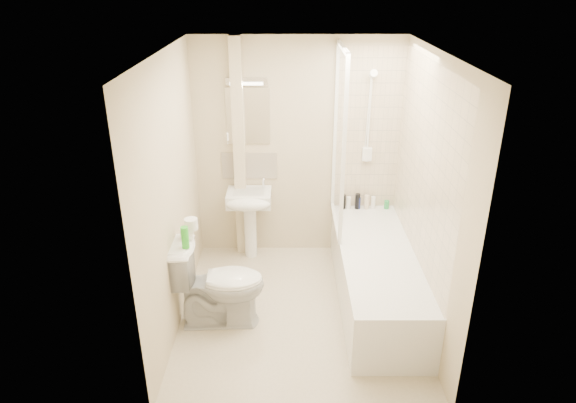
{
  "coord_description": "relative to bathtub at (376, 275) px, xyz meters",
  "views": [
    {
      "loc": [
        -0.11,
        -4.02,
        2.96
      ],
      "look_at": [
        -0.1,
        0.2,
        1.07
      ],
      "focal_mm": 32.0,
      "sensor_mm": 36.0,
      "label": 1
    }
  ],
  "objects": [
    {
      "name": "bottle_cream",
      "position": [
        0.02,
        0.96,
        0.34
      ],
      "size": [
        0.06,
        0.06,
        0.16
      ],
      "primitive_type": "cylinder",
      "color": "beige",
      "rests_on": "bathtub"
    },
    {
      "name": "bottle_green",
      "position": [
        0.25,
        0.96,
        0.31
      ],
      "size": [
        0.05,
        0.05,
        0.09
      ],
      "primitive_type": "cylinder",
      "color": "green",
      "rests_on": "bathtub"
    },
    {
      "name": "bathtub",
      "position": [
        0.0,
        0.0,
        0.0
      ],
      "size": [
        0.7,
        2.1,
        0.55
      ],
      "color": "white",
      "rests_on": "ground"
    },
    {
      "name": "bottle_blue",
      "position": [
        -0.07,
        0.96,
        0.33
      ],
      "size": [
        0.05,
        0.05,
        0.13
      ],
      "primitive_type": "cylinder",
      "color": "navy",
      "rests_on": "bathtub"
    },
    {
      "name": "bottle_black_a",
      "position": [
        -0.24,
        0.96,
        0.34
      ],
      "size": [
        0.05,
        0.05,
        0.16
      ],
      "primitive_type": "cylinder",
      "color": "black",
      "rests_on": "bathtub"
    },
    {
      "name": "bottle_black_b",
      "position": [
        -0.08,
        0.96,
        0.35
      ],
      "size": [
        0.05,
        0.05,
        0.17
      ],
      "primitive_type": "cylinder",
      "color": "black",
      "rests_on": "bathtub"
    },
    {
      "name": "shower_screen",
      "position": [
        -0.35,
        0.6,
        1.16
      ],
      "size": [
        0.04,
        0.92,
        1.8
      ],
      "color": "white",
      "rests_on": "bathtub"
    },
    {
      "name": "pedestal_sink",
      "position": [
        -1.27,
        0.81,
        0.35
      ],
      "size": [
        0.47,
        0.45,
        0.91
      ],
      "color": "white",
      "rests_on": "ground"
    },
    {
      "name": "pipe_boxing",
      "position": [
        -1.37,
        0.99,
        0.91
      ],
      "size": [
        0.12,
        0.12,
        2.4
      ],
      "primitive_type": "cube",
      "color": "beige",
      "rests_on": "ground"
    },
    {
      "name": "tile_right",
      "position": [
        0.34,
        0.0,
        1.14
      ],
      "size": [
        0.01,
        2.1,
        1.75
      ],
      "primitive_type": "cube",
      "color": "beige",
      "rests_on": "wall_right"
    },
    {
      "name": "mirror",
      "position": [
        -1.27,
        1.04,
        1.29
      ],
      "size": [
        0.46,
        0.01,
        0.6
      ],
      "primitive_type": "cube",
      "color": "white",
      "rests_on": "wall_back"
    },
    {
      "name": "strip_light",
      "position": [
        -1.27,
        1.02,
        1.66
      ],
      "size": [
        0.42,
        0.07,
        0.07
      ],
      "primitive_type": "cube",
      "color": "silver",
      "rests_on": "wall_back"
    },
    {
      "name": "toilet_roll_lower",
      "position": [
        -1.74,
        -0.24,
        0.58
      ],
      "size": [
        0.12,
        0.12,
        0.1
      ],
      "primitive_type": "cylinder",
      "color": "white",
      "rests_on": "toilet"
    },
    {
      "name": "toilet_roll_upper",
      "position": [
        -1.69,
        -0.25,
        0.68
      ],
      "size": [
        0.12,
        0.12,
        0.1
      ],
      "primitive_type": "cylinder",
      "color": "white",
      "rests_on": "toilet_roll_lower"
    },
    {
      "name": "splashback",
      "position": [
        -1.27,
        1.04,
        0.74
      ],
      "size": [
        0.6,
        0.02,
        0.3
      ],
      "primitive_type": "cube",
      "color": "beige",
      "rests_on": "wall_back"
    },
    {
      "name": "bottle_white_a",
      "position": [
        -0.18,
        0.96,
        0.33
      ],
      "size": [
        0.05,
        0.05,
        0.14
      ],
      "primitive_type": "cylinder",
      "color": "white",
      "rests_on": "bathtub"
    },
    {
      "name": "toilet",
      "position": [
        -1.47,
        -0.33,
        0.12
      ],
      "size": [
        0.52,
        0.84,
        0.82
      ],
      "primitive_type": "imported",
      "rotation": [
        0.0,
        0.0,
        1.61
      ],
      "color": "white",
      "rests_on": "ground"
    },
    {
      "name": "wall_right",
      "position": [
        0.35,
        -0.2,
        0.91
      ],
      "size": [
        0.02,
        2.5,
        2.4
      ],
      "primitive_type": "cube",
      "color": "beige",
      "rests_on": "ground"
    },
    {
      "name": "floor",
      "position": [
        -0.75,
        -0.2,
        -0.29
      ],
      "size": [
        2.5,
        2.5,
        0.0
      ],
      "primitive_type": "plane",
      "color": "beige",
      "rests_on": "ground"
    },
    {
      "name": "shower_fixture",
      "position": [
        -0.0,
        0.99,
        1.26
      ],
      "size": [
        0.1,
        0.16,
        0.99
      ],
      "color": "white",
      "rests_on": "wall_back"
    },
    {
      "name": "wall_back",
      "position": [
        -0.75,
        1.05,
        0.91
      ],
      "size": [
        2.2,
        0.02,
        2.4
      ],
      "primitive_type": "cube",
      "color": "beige",
      "rests_on": "ground"
    },
    {
      "name": "bottle_white_b",
      "position": [
        0.1,
        0.96,
        0.33
      ],
      "size": [
        0.05,
        0.05,
        0.14
      ],
      "primitive_type": "cylinder",
      "color": "white",
      "rests_on": "bathtub"
    },
    {
      "name": "ceiling",
      "position": [
        -0.75,
        -0.2,
        2.11
      ],
      "size": [
        2.2,
        2.5,
        0.02
      ],
      "primitive_type": "cube",
      "color": "white",
      "rests_on": "wall_back"
    },
    {
      "name": "wall_left",
      "position": [
        -1.85,
        -0.2,
        0.91
      ],
      "size": [
        0.02,
        2.5,
        2.4
      ],
      "primitive_type": "cube",
      "color": "beige",
      "rests_on": "ground"
    },
    {
      "name": "tile_back",
      "position": [
        0.0,
        1.04,
        1.14
      ],
      "size": [
        0.7,
        0.01,
        1.75
      ],
      "primitive_type": "cube",
      "color": "beige",
      "rests_on": "wall_back"
    },
    {
      "name": "green_bottle",
      "position": [
        -1.72,
        -0.41,
        0.63
      ],
      "size": [
        0.06,
        0.06,
        0.19
      ],
      "primitive_type": "cylinder",
      "color": "green",
      "rests_on": "toilet"
    }
  ]
}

